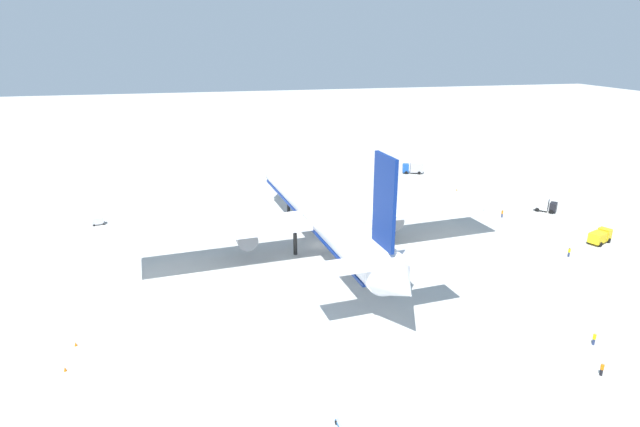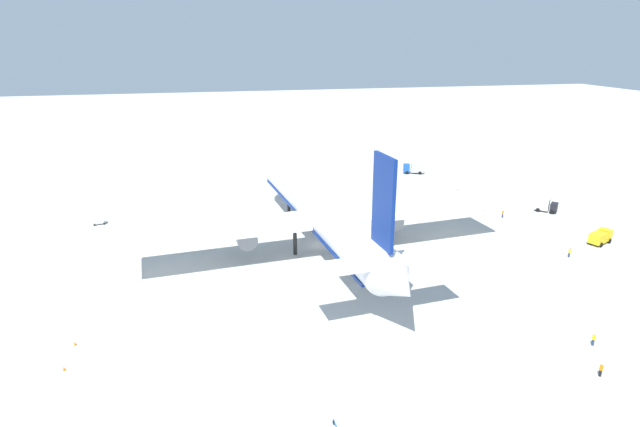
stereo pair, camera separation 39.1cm
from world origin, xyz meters
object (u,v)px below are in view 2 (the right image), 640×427
ground_worker_3 (569,252)px  traffic_cone_0 (64,368)px  service_truck_2 (545,205)px  service_truck_1 (414,168)px  ground_worker_0 (601,370)px  baggage_cart_1 (99,221)px  airliner (319,211)px  traffic_cone_2 (75,343)px  baggage_cart_0 (344,424)px  baggage_cart_2 (486,206)px  traffic_cone_1 (458,190)px  ground_worker_4 (594,339)px  ground_worker_2 (503,214)px  service_truck_0 (600,237)px

ground_worker_3 → traffic_cone_0: 81.85m
service_truck_2 → traffic_cone_0: size_ratio=8.89×
service_truck_1 → ground_worker_0: bearing=170.2°
baggage_cart_1 → traffic_cone_0: 52.71m
traffic_cone_0 → airliner: bearing=-51.8°
ground_worker_0 → traffic_cone_2: 64.20m
service_truck_2 → baggage_cart_0: 83.70m
baggage_cart_2 → ground_worker_0: (-58.59, 19.29, 0.10)m
baggage_cart_0 → ground_worker_3: 60.07m
service_truck_1 → baggage_cart_1: service_truck_1 is taller
traffic_cone_0 → traffic_cone_1: (58.26, -80.94, 0.00)m
baggage_cart_1 → ground_worker_4: 93.01m
baggage_cart_1 → traffic_cone_0: size_ratio=5.76×
baggage_cart_2 → traffic_cone_2: 88.64m
baggage_cart_0 → ground_worker_0: ground_worker_0 is taller
ground_worker_0 → ground_worker_2: (52.25, -19.69, 0.05)m
airliner → baggage_cart_0: size_ratio=21.43×
service_truck_1 → traffic_cone_1: service_truck_1 is taller
baggage_cart_0 → baggage_cart_1: (69.32, 34.15, 0.13)m
traffic_cone_1 → ground_worker_3: bearing=179.3°
baggage_cart_2 → ground_worker_4: bearing=163.6°
service_truck_2 → baggage_cart_2: bearing=68.7°
ground_worker_0 → traffic_cone_1: (73.52, -20.01, -0.58)m
ground_worker_0 → ground_worker_3: bearing=-32.6°
ground_worker_2 → ground_worker_3: size_ratio=1.01×
service_truck_2 → baggage_cart_0: (-55.43, 62.70, -0.92)m
ground_worker_2 → baggage_cart_1: bearing=79.7°
ground_worker_3 → traffic_cone_0: size_ratio=3.19×
ground_worker_3 → service_truck_0: bearing=-67.0°
ground_worker_0 → traffic_cone_0: (15.26, 60.93, -0.58)m
baggage_cart_0 → baggage_cart_1: baggage_cart_1 is taller
ground_worker_2 → traffic_cone_1: (21.26, -0.32, -0.63)m
baggage_cart_1 → ground_worker_0: bearing=-136.0°
traffic_cone_2 → airliner: bearing=-57.1°
baggage_cart_2 → traffic_cone_1: 14.95m
traffic_cone_0 → traffic_cone_2: 5.35m
baggage_cart_1 → traffic_cone_1: 85.69m
baggage_cart_0 → ground_worker_4: ground_worker_4 is taller
traffic_cone_0 → baggage_cart_1: bearing=5.0°
service_truck_2 → baggage_cart_1: size_ratio=1.54×
service_truck_0 → airliner: bearing=78.9°
airliner → service_truck_2: 55.39m
ground_worker_0 → service_truck_1: bearing=-9.8°
ground_worker_2 → ground_worker_4: ground_worker_2 is taller
traffic_cone_2 → ground_worker_3: bearing=-83.0°
ground_worker_4 → traffic_cone_2: bearing=76.9°
ground_worker_2 → ground_worker_3: ground_worker_2 is taller
service_truck_0 → baggage_cart_1: size_ratio=1.75×
baggage_cart_2 → ground_worker_0: ground_worker_0 is taller
baggage_cart_1 → ground_worker_2: ground_worker_2 is taller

